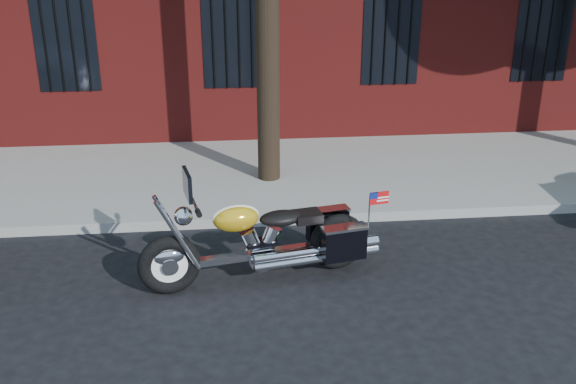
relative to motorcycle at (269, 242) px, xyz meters
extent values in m
plane|color=black|center=(-0.26, 0.21, -0.50)|extent=(120.00, 120.00, 0.00)
cube|color=gray|center=(-0.26, 1.59, -0.42)|extent=(40.00, 0.16, 0.15)
cube|color=gray|center=(-0.26, 3.47, -0.42)|extent=(40.00, 3.60, 0.15)
cube|color=black|center=(-0.26, 5.32, 1.70)|extent=(1.10, 0.14, 2.00)
cylinder|color=black|center=(-0.26, 5.24, 1.70)|extent=(0.04, 0.04, 2.00)
cylinder|color=black|center=(0.24, 3.11, 2.00)|extent=(0.36, 0.36, 5.00)
torus|color=black|center=(-1.15, -0.22, -0.13)|extent=(0.74, 0.30, 0.73)
torus|color=black|center=(0.86, 0.18, -0.13)|extent=(0.74, 0.30, 0.73)
cylinder|color=white|center=(-1.15, -0.22, -0.13)|extent=(0.54, 0.17, 0.54)
cylinder|color=white|center=(0.86, 0.18, -0.13)|extent=(0.54, 0.17, 0.54)
ellipsoid|color=white|center=(-1.15, -0.22, -0.02)|extent=(0.40, 0.21, 0.21)
ellipsoid|color=gold|center=(0.86, 0.18, 0.00)|extent=(0.40, 0.22, 0.21)
cube|color=white|center=(-0.15, -0.02, -0.15)|extent=(1.61, 0.42, 0.09)
cylinder|color=white|center=(-0.09, -0.01, -0.17)|extent=(0.38, 0.26, 0.35)
cylinder|color=white|center=(0.48, -0.10, -0.16)|extent=(1.35, 0.36, 0.10)
ellipsoid|color=gold|center=(-0.38, -0.07, 0.35)|extent=(0.59, 0.41, 0.31)
ellipsoid|color=black|center=(0.15, 0.04, 0.28)|extent=(0.57, 0.41, 0.17)
cube|color=black|center=(0.78, 0.45, -0.01)|extent=(0.54, 0.27, 0.41)
cube|color=black|center=(0.89, -0.10, -0.01)|extent=(0.54, 0.27, 0.41)
cylinder|color=white|center=(-0.86, -0.16, 0.65)|extent=(0.20, 0.84, 0.04)
sphere|color=white|center=(-0.96, -0.19, 0.46)|extent=(0.25, 0.25, 0.22)
cube|color=black|center=(-0.90, -0.17, 0.82)|extent=(0.13, 0.43, 0.30)
cube|color=red|center=(1.29, -0.07, 0.53)|extent=(0.24, 0.06, 0.15)
camera|label=1|loc=(-0.47, -6.81, 3.34)|focal=40.00mm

